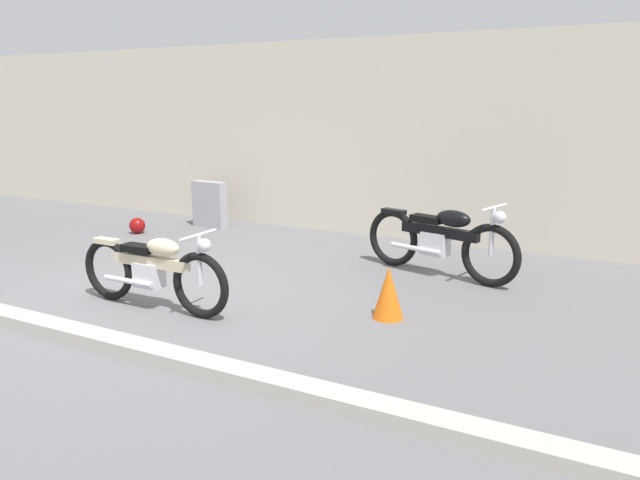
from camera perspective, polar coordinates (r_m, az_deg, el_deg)
ground_plane at (r=7.20m, az=-16.20°, el=-5.17°), size 40.00×40.00×0.00m
building_wall at (r=10.42m, az=0.14°, el=9.75°), size 18.00×0.30×3.18m
curb_strip at (r=6.39m, az=-24.18°, el=-7.58°), size 18.00×0.24×0.12m
stone_marker at (r=10.84m, az=-10.44°, el=3.35°), size 0.67×0.25×0.81m
helmet at (r=10.63m, az=-16.97°, el=1.32°), size 0.27×0.27×0.27m
traffic_cone at (r=6.21m, az=6.52°, el=-4.97°), size 0.32×0.32×0.55m
motorcycle_cream at (r=6.65m, az=-15.58°, el=-2.76°), size 1.99×0.56×0.89m
motorcycle_black at (r=7.76m, az=11.36°, el=0.05°), size 2.15×0.81×0.99m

